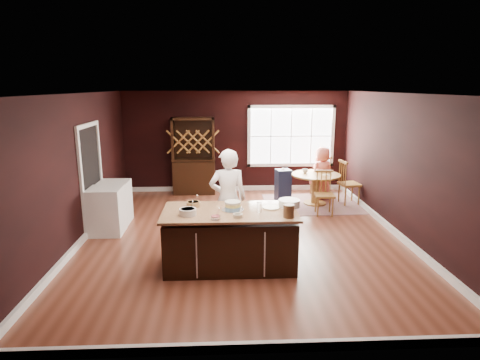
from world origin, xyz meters
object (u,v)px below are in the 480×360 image
(dining_table, at_px, (316,183))
(chair_south, at_px, (325,193))
(toddler, at_px, (283,169))
(chair_east, at_px, (350,182))
(washer, at_px, (106,211))
(seated_woman, at_px, (322,173))
(chair_north, at_px, (320,176))
(baker, at_px, (228,200))
(kitchen_island, at_px, (230,239))
(dryer, at_px, (115,202))
(layer_cake, at_px, (233,206))
(hutch, at_px, (194,156))
(high_chair, at_px, (283,185))

(dining_table, bearing_deg, chair_south, -89.44)
(dining_table, bearing_deg, toddler, 154.98)
(chair_east, relative_size, washer, 1.20)
(dining_table, xyz_separation_m, seated_woman, (0.26, 0.43, 0.14))
(chair_east, bearing_deg, toddler, 68.04)
(chair_north, distance_m, seated_woman, 0.45)
(baker, bearing_deg, chair_north, -129.72)
(kitchen_island, distance_m, seated_woman, 4.48)
(chair_south, distance_m, washer, 4.64)
(seated_woman, xyz_separation_m, toddler, (-1.01, -0.08, 0.14))
(dryer, bearing_deg, baker, -32.00)
(seated_woman, bearing_deg, baker, 22.19)
(baker, relative_size, chair_east, 1.63)
(baker, distance_m, layer_cake, 0.71)
(dining_table, xyz_separation_m, chair_north, (0.32, 0.84, -0.01))
(layer_cake, relative_size, hutch, 0.17)
(chair_south, bearing_deg, dining_table, 95.18)
(layer_cake, bearing_deg, dryer, 138.14)
(chair_south, bearing_deg, chair_east, 49.73)
(baker, height_order, high_chair, baker)
(seated_woman, bearing_deg, chair_north, -127.73)
(chair_north, xyz_separation_m, dryer, (-4.85, -1.99, -0.08))
(layer_cake, height_order, dryer, layer_cake)
(kitchen_island, relative_size, toddler, 8.10)
(chair_north, relative_size, washer, 1.14)
(chair_east, distance_m, high_chair, 1.61)
(kitchen_island, distance_m, toddler, 3.97)
(layer_cake, relative_size, seated_woman, 0.26)
(chair_north, relative_size, toddler, 4.01)
(chair_east, bearing_deg, baker, 122.01)
(chair_east, height_order, chair_north, chair_east)
(kitchen_island, relative_size, dryer, 2.36)
(layer_cake, xyz_separation_m, seated_woman, (2.37, 3.74, -0.32))
(layer_cake, relative_size, washer, 0.39)
(chair_east, height_order, chair_south, chair_east)
(chair_south, bearing_deg, seated_woman, 83.52)
(seated_woman, relative_size, washer, 1.48)
(dining_table, distance_m, chair_south, 0.84)
(baker, relative_size, chair_north, 1.72)
(baker, xyz_separation_m, seated_woman, (2.43, 3.05, -0.22))
(high_chair, height_order, washer, washer)
(baker, relative_size, seated_woman, 1.33)
(kitchen_island, xyz_separation_m, toddler, (1.41, 3.69, 0.37))
(seated_woman, height_order, toddler, seated_woman)
(high_chair, xyz_separation_m, washer, (-3.77, -2.05, 0.03))
(high_chair, relative_size, hutch, 0.42)
(layer_cake, distance_m, chair_south, 3.29)
(kitchen_island, xyz_separation_m, seated_woman, (2.41, 3.77, 0.24))
(layer_cake, bearing_deg, high_chair, 69.27)
(baker, xyz_separation_m, hutch, (-0.84, 3.77, 0.12))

